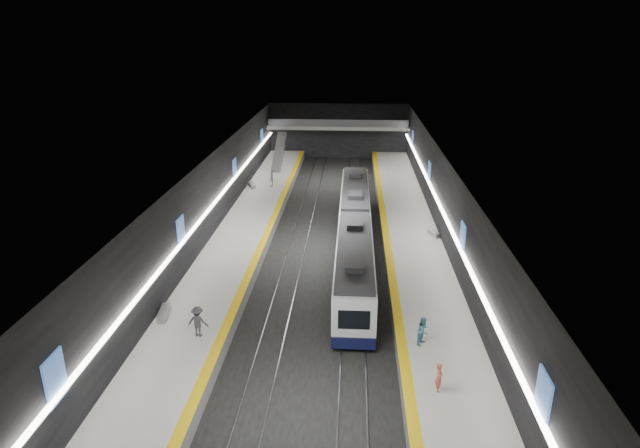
# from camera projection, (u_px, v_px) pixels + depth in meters

# --- Properties ---
(ground) EXTENTS (70.00, 70.00, 0.00)m
(ground) POSITION_uv_depth(u_px,v_px,m) (325.00, 250.00, 46.57)
(ground) COLOR black
(ground) RESTS_ON ground
(ceiling) EXTENTS (20.00, 70.00, 0.04)m
(ceiling) POSITION_uv_depth(u_px,v_px,m) (326.00, 160.00, 43.81)
(ceiling) COLOR beige
(ceiling) RESTS_ON wall_left
(wall_left) EXTENTS (0.04, 70.00, 8.00)m
(wall_left) POSITION_uv_depth(u_px,v_px,m) (209.00, 204.00, 45.78)
(wall_left) COLOR black
(wall_left) RESTS_ON ground
(wall_right) EXTENTS (0.04, 70.00, 8.00)m
(wall_right) POSITION_uv_depth(u_px,v_px,m) (445.00, 209.00, 44.59)
(wall_right) COLOR black
(wall_right) RESTS_ON ground
(wall_back) EXTENTS (20.00, 0.04, 8.00)m
(wall_back) POSITION_uv_depth(u_px,v_px,m) (338.00, 131.00, 77.97)
(wall_back) COLOR black
(wall_back) RESTS_ON ground
(platform_left) EXTENTS (5.00, 70.00, 1.00)m
(platform_left) POSITION_uv_depth(u_px,v_px,m) (240.00, 243.00, 46.84)
(platform_left) COLOR slate
(platform_left) RESTS_ON ground
(tile_surface_left) EXTENTS (5.00, 70.00, 0.02)m
(tile_surface_left) POSITION_uv_depth(u_px,v_px,m) (240.00, 237.00, 46.66)
(tile_surface_left) COLOR #B0B0AB
(tile_surface_left) RESTS_ON platform_left
(tactile_strip_left) EXTENTS (0.60, 70.00, 0.02)m
(tactile_strip_left) POSITION_uv_depth(u_px,v_px,m) (265.00, 238.00, 46.53)
(tactile_strip_left) COLOR #E8B50C
(tactile_strip_left) RESTS_ON platform_left
(platform_right) EXTENTS (5.00, 70.00, 1.00)m
(platform_right) POSITION_uv_depth(u_px,v_px,m) (412.00, 247.00, 45.95)
(platform_right) COLOR slate
(platform_right) RESTS_ON ground
(tile_surface_right) EXTENTS (5.00, 70.00, 0.02)m
(tile_surface_right) POSITION_uv_depth(u_px,v_px,m) (413.00, 241.00, 45.77)
(tile_surface_right) COLOR #B0B0AB
(tile_surface_right) RESTS_ON platform_right
(tactile_strip_right) EXTENTS (0.60, 70.00, 0.02)m
(tactile_strip_right) POSITION_uv_depth(u_px,v_px,m) (387.00, 240.00, 45.90)
(tactile_strip_right) COLOR #E8B50C
(tactile_strip_right) RESTS_ON platform_right
(rails) EXTENTS (6.52, 70.00, 0.12)m
(rails) POSITION_uv_depth(u_px,v_px,m) (325.00, 249.00, 46.55)
(rails) COLOR gray
(rails) RESTS_ON ground
(train) EXTENTS (2.69, 30.05, 3.60)m
(train) POSITION_uv_depth(u_px,v_px,m) (355.00, 230.00, 44.94)
(train) COLOR #0E1133
(train) RESTS_ON ground
(ad_posters) EXTENTS (19.94, 53.50, 2.20)m
(ad_posters) POSITION_uv_depth(u_px,v_px,m) (326.00, 197.00, 45.95)
(ad_posters) COLOR #3A63AE
(ad_posters) RESTS_ON wall_left
(cove_light_left) EXTENTS (0.25, 68.60, 0.12)m
(cove_light_left) POSITION_uv_depth(u_px,v_px,m) (212.00, 206.00, 45.84)
(cove_light_left) COLOR white
(cove_light_left) RESTS_ON wall_left
(cove_light_right) EXTENTS (0.25, 68.60, 0.12)m
(cove_light_right) POSITION_uv_depth(u_px,v_px,m) (442.00, 211.00, 44.67)
(cove_light_right) COLOR white
(cove_light_right) RESTS_ON wall_right
(mezzanine_bridge) EXTENTS (20.00, 3.00, 1.50)m
(mezzanine_bridge) POSITION_uv_depth(u_px,v_px,m) (338.00, 127.00, 75.67)
(mezzanine_bridge) COLOR gray
(mezzanine_bridge) RESTS_ON wall_left
(escalator) EXTENTS (1.20, 7.50, 3.92)m
(escalator) POSITION_uv_depth(u_px,v_px,m) (279.00, 151.00, 70.37)
(escalator) COLOR #99999E
(escalator) RESTS_ON platform_left
(bench_left_near) EXTENTS (0.77, 1.97, 0.47)m
(bench_left_near) POSITION_uv_depth(u_px,v_px,m) (164.00, 313.00, 33.81)
(bench_left_near) COLOR #99999E
(bench_left_near) RESTS_ON platform_left
(bench_left_far) EXTENTS (1.20, 1.87, 0.45)m
(bench_left_far) POSITION_uv_depth(u_px,v_px,m) (252.00, 185.00, 61.32)
(bench_left_far) COLOR #99999E
(bench_left_far) RESTS_ON platform_left
(bench_right_far) EXTENTS (0.99, 1.65, 0.39)m
(bench_right_far) POSITION_uv_depth(u_px,v_px,m) (434.00, 234.00, 46.96)
(bench_right_far) COLOR #99999E
(bench_right_far) RESTS_ON platform_right
(passenger_right_a) EXTENTS (0.38, 0.58, 1.58)m
(passenger_right_a) POSITION_uv_depth(u_px,v_px,m) (439.00, 377.00, 26.67)
(passenger_right_a) COLOR #D25D4E
(passenger_right_a) RESTS_ON platform_right
(passenger_right_b) EXTENTS (1.01, 1.05, 1.71)m
(passenger_right_b) POSITION_uv_depth(u_px,v_px,m) (423.00, 331.00, 30.63)
(passenger_right_b) COLOR teal
(passenger_right_b) RESTS_ON platform_right
(passenger_left_a) EXTENTS (0.57, 1.08, 1.76)m
(passenger_left_a) POSITION_uv_depth(u_px,v_px,m) (272.00, 179.00, 61.31)
(passenger_left_a) COLOR beige
(passenger_left_a) RESTS_ON platform_left
(passenger_left_b) EXTENTS (1.31, 0.85, 1.92)m
(passenger_left_b) POSITION_uv_depth(u_px,v_px,m) (198.00, 322.00, 31.38)
(passenger_left_b) COLOR #3C3C43
(passenger_left_b) RESTS_ON platform_left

